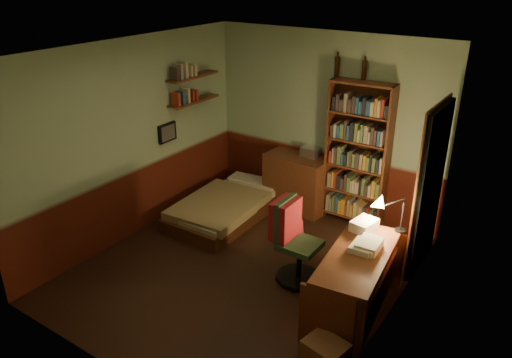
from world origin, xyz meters
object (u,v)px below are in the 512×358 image
Objects in this scene: mini_stereo at (311,152)px; office_chair at (300,238)px; bookshelf at (357,155)px; desk_lamp at (403,207)px; bed at (226,200)px; desk at (356,285)px; cardboard_box_b at (325,354)px; dresser at (297,183)px.

office_chair reaches higher than mini_stereo.
bookshelf is 3.37× the size of desk_lamp.
bookshelf is at bearing 29.15° from bed.
desk is at bearing -45.56° from mini_stereo.
bed is 4.73× the size of cardboard_box_b.
bookshelf reaches higher than cardboard_box_b.
office_chair is (1.65, -0.78, 0.30)m from bed.
desk is at bearing -68.65° from bookshelf.
desk_lamp is (0.19, 0.69, 0.67)m from desk.
dresser is at bearing 127.10° from desk.
dresser is at bearing 158.06° from desk_lamp.
bookshelf is at bearing 9.36° from dresser.
office_chair is at bearing -26.09° from bed.
bookshelf reaches higher than bed.
dresser is (0.69, 0.81, 0.15)m from bed.
dresser is 1.56× the size of desk_lamp.
cardboard_box_b is at bearing -85.58° from desk_lamp.
bed is at bearing -126.66° from dresser.
bookshelf is 5.37× the size of cardboard_box_b.
mini_stereo is at bearing 153.30° from desk_lamp.
office_chair is (0.95, -1.60, 0.15)m from dresser.
bed reaches higher than cardboard_box_b.
bookshelf is at bearing 92.52° from office_chair.
dresser is 0.68× the size of desk.
desk_lamp is 1.59× the size of cardboard_box_b.
office_chair is at bearing 129.86° from cardboard_box_b.
bookshelf is at bearing 109.24° from cardboard_box_b.
cardboard_box_b is at bearing -73.96° from bookshelf.
mini_stereo is at bearing 122.73° from desk.
dresser is 2.31m from desk_lamp.
desk is 0.87m from cardboard_box_b.
dresser is 2.50m from desk.
bed is 1.90× the size of dresser.
desk_lamp is at bearing -29.99° from mini_stereo.
dresser is 0.83× the size of office_chair.
bookshelf reaches higher than office_chair.
desk_lamp reaches higher than mini_stereo.
bed is 2.97× the size of desk_lamp.
bookshelf is at bearing 139.35° from desk_lamp.
bookshelf is at bearing 107.73° from desk.
dresser is at bearing 124.66° from cardboard_box_b.
office_chair reaches higher than cardboard_box_b.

